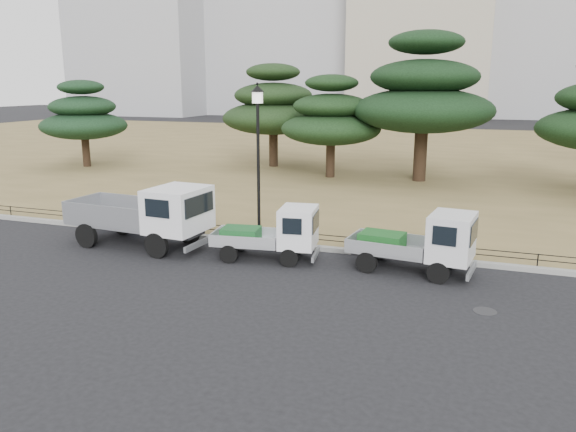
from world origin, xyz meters
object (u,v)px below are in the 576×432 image
at_px(truck_kei_rear, 420,242).
at_px(tarp_pile, 136,216).
at_px(truck_kei_front, 273,233).
at_px(street_lamp, 258,137).
at_px(truck_large, 146,213).

xyz_separation_m(truck_kei_rear, tarp_pile, (-11.34, 1.66, -0.44)).
height_order(truck_kei_front, truck_kei_rear, truck_kei_rear).
distance_m(street_lamp, tarp_pile, 6.32).
bearing_deg(truck_large, street_lamp, 32.63).
xyz_separation_m(truck_large, truck_kei_rear, (9.51, 0.35, -0.28)).
relative_size(street_lamp, tarp_pile, 3.32).
xyz_separation_m(truck_kei_rear, street_lamp, (-5.97, 1.55, 2.90)).
relative_size(truck_kei_front, truck_kei_rear, 0.92).
bearing_deg(truck_large, tarp_pile, 136.47).
xyz_separation_m(truck_kei_front, tarp_pile, (-6.61, 1.91, -0.36)).
relative_size(truck_kei_front, street_lamp, 0.65).
bearing_deg(truck_large, truck_kei_rear, 6.49).
distance_m(truck_large, truck_kei_front, 4.80).
xyz_separation_m(truck_kei_front, street_lamp, (-1.25, 1.80, 2.97)).
bearing_deg(street_lamp, truck_kei_rear, -14.57).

